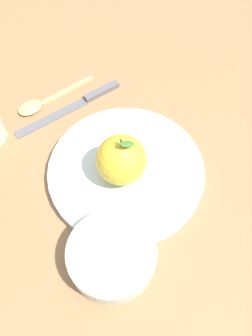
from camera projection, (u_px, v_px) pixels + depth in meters
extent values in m
plane|color=olive|center=(119.00, 153.00, 0.63)|extent=(2.40, 2.40, 0.00)
cylinder|color=silver|center=(126.00, 171.00, 0.60)|extent=(0.26, 0.26, 0.02)
torus|color=silver|center=(126.00, 170.00, 0.60)|extent=(0.26, 0.26, 0.01)
sphere|color=gold|center=(121.00, 160.00, 0.56)|extent=(0.08, 0.08, 0.08)
cylinder|color=#4C3319|center=(121.00, 143.00, 0.52)|extent=(0.00, 0.00, 0.02)
ellipsoid|color=#386628|center=(127.00, 144.00, 0.51)|extent=(0.02, 0.02, 0.01)
cylinder|color=#B2C6B2|center=(112.00, 256.00, 0.52)|extent=(0.13, 0.13, 0.04)
torus|color=#B2C6B2|center=(111.00, 253.00, 0.50)|extent=(0.13, 0.13, 0.01)
cylinder|color=#8E9F8E|center=(111.00, 253.00, 0.50)|extent=(0.10, 0.10, 0.01)
cube|color=#59595E|center=(52.00, 117.00, 0.67)|extent=(0.09, 0.14, 0.00)
cube|color=#59595E|center=(102.00, 91.00, 0.70)|extent=(0.05, 0.07, 0.01)
ellipsoid|color=#D8B766|center=(30.00, 108.00, 0.68)|extent=(0.05, 0.06, 0.01)
cube|color=#D8B766|center=(67.00, 90.00, 0.71)|extent=(0.06, 0.11, 0.01)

